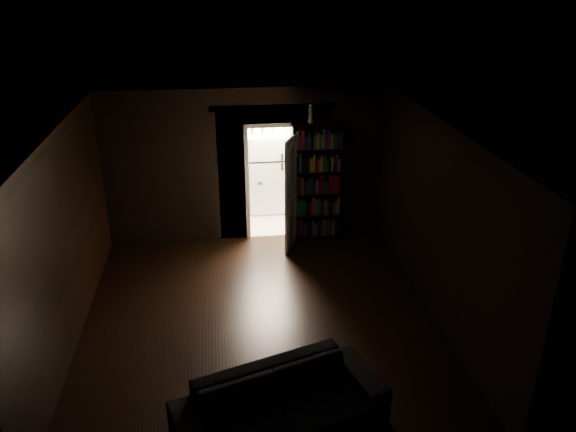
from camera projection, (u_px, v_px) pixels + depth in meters
name	position (u px, v px, depth m)	size (l,w,h in m)	color
ground	(261.00, 320.00, 8.09)	(5.50, 5.50, 0.00)	black
room_walls	(252.00, 185.00, 8.37)	(5.02, 5.61, 2.84)	black
kitchen_alcove	(268.00, 156.00, 11.16)	(2.20, 1.80, 2.60)	#B3A99C
sofa	(281.00, 397.00, 6.01)	(2.28, 0.99, 0.88)	black
bookshelf	(316.00, 182.00, 10.14)	(0.90, 0.32, 2.20)	black
refrigerator	(266.00, 172.00, 11.46)	(0.74, 0.68, 1.65)	white
door	(293.00, 192.00, 9.89)	(0.85, 0.05, 2.05)	silver
figurine	(310.00, 114.00, 9.61)	(0.11, 0.11, 0.32)	silver
bottles	(262.00, 128.00, 10.95)	(0.62, 0.08, 0.25)	black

